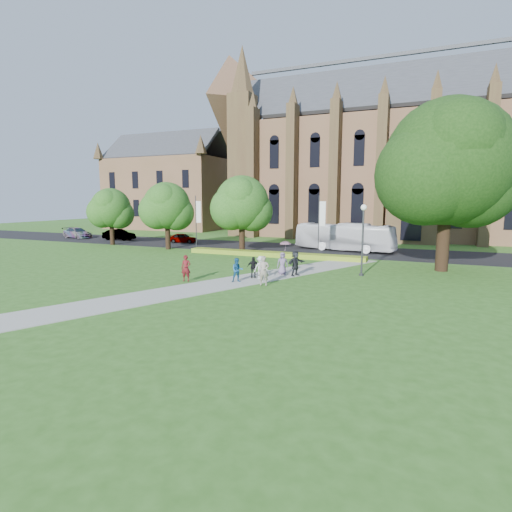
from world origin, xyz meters
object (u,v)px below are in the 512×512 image
at_px(streetlamp, 363,231).
at_px(large_tree, 448,163).
at_px(pedestrian_0, 186,268).
at_px(tour_coach, 344,237).
at_px(car_1, 119,235).
at_px(car_0, 183,238).
at_px(car_2, 77,233).

distance_m(streetlamp, large_tree, 8.73).
bearing_deg(pedestrian_0, tour_coach, 54.72).
bearing_deg(pedestrian_0, car_1, 122.70).
bearing_deg(car_1, large_tree, -106.88).
bearing_deg(tour_coach, large_tree, -123.48).
bearing_deg(car_0, tour_coach, -99.91).
xyz_separation_m(car_1, car_2, (-7.75, 0.04, -0.00)).
relative_size(large_tree, car_0, 3.59).
bearing_deg(car_2, pedestrian_0, -111.76).
distance_m(car_1, pedestrian_0, 31.24).
distance_m(car_0, pedestrian_0, 24.82).
xyz_separation_m(large_tree, tour_coach, (-9.43, 9.38, -6.83)).
relative_size(car_2, pedestrian_0, 2.81).
xyz_separation_m(car_1, pedestrian_0, (23.90, -20.11, 0.19)).
distance_m(streetlamp, car_1, 37.13).
distance_m(car_2, pedestrian_0, 37.52).
xyz_separation_m(large_tree, pedestrian_0, (-16.22, -11.45, -7.42)).
distance_m(large_tree, car_1, 41.75).
height_order(streetlamp, car_0, streetlamp).
xyz_separation_m(car_2, pedestrian_0, (31.65, -20.15, 0.19)).
bearing_deg(car_2, large_tree, -89.57).
relative_size(car_1, pedestrian_0, 2.48).
height_order(car_1, car_2, car_1).
bearing_deg(streetlamp, car_0, 151.03).
distance_m(tour_coach, pedestrian_0, 21.92).
bearing_deg(streetlamp, car_2, 162.70).
height_order(large_tree, tour_coach, large_tree).
bearing_deg(large_tree, pedestrian_0, -144.78).
bearing_deg(tour_coach, streetlamp, -152.82).
height_order(tour_coach, pedestrian_0, tour_coach).
distance_m(car_0, car_2, 17.78).
xyz_separation_m(car_0, car_2, (-17.77, -0.42, 0.11)).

